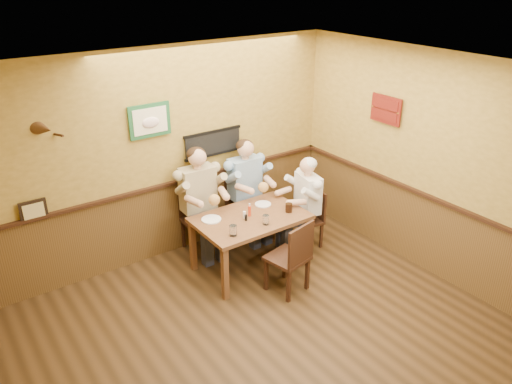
# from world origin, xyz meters

# --- Properties ---
(room) EXTENTS (5.02, 5.03, 2.81)m
(room) POSITION_xyz_m (0.13, 0.17, 1.69)
(room) COLOR black
(room) RESTS_ON ground
(dining_table) EXTENTS (1.40, 0.90, 0.75)m
(dining_table) POSITION_xyz_m (0.63, 1.50, 0.66)
(dining_table) COLOR brown
(dining_table) RESTS_ON ground
(chair_back_left) EXTENTS (0.46, 0.46, 0.95)m
(chair_back_left) POSITION_xyz_m (0.32, 2.28, 0.48)
(chair_back_left) COLOR #351D10
(chair_back_left) RESTS_ON ground
(chair_back_right) EXTENTS (0.43, 0.43, 0.93)m
(chair_back_right) POSITION_xyz_m (1.07, 2.27, 0.46)
(chair_back_right) COLOR #351D10
(chair_back_right) RESTS_ON ground
(chair_right_end) EXTENTS (0.45, 0.45, 0.83)m
(chair_right_end) POSITION_xyz_m (1.60, 1.51, 0.42)
(chair_right_end) COLOR #351D10
(chair_right_end) RESTS_ON ground
(chair_near_side) EXTENTS (0.52, 0.52, 0.96)m
(chair_near_side) POSITION_xyz_m (0.70, 0.84, 0.48)
(chair_near_side) COLOR #351D10
(chair_near_side) RESTS_ON ground
(diner_tan_shirt) EXTENTS (0.65, 0.65, 1.36)m
(diner_tan_shirt) POSITION_xyz_m (0.32, 2.28, 0.68)
(diner_tan_shirt) COLOR tan
(diner_tan_shirt) RESTS_ON ground
(diner_blue_polo) EXTENTS (0.61, 0.61, 1.33)m
(diner_blue_polo) POSITION_xyz_m (1.07, 2.27, 0.66)
(diner_blue_polo) COLOR #81A2C2
(diner_blue_polo) RESTS_ON ground
(diner_white_elder) EXTENTS (0.64, 0.64, 1.19)m
(diner_white_elder) POSITION_xyz_m (1.60, 1.51, 0.60)
(diner_white_elder) COLOR silver
(diner_white_elder) RESTS_ON ground
(water_glass_left) EXTENTS (0.11, 0.11, 0.13)m
(water_glass_left) POSITION_xyz_m (0.19, 1.23, 0.82)
(water_glass_left) COLOR silver
(water_glass_left) RESTS_ON dining_table
(water_glass_mid) EXTENTS (0.11, 0.11, 0.12)m
(water_glass_mid) POSITION_xyz_m (0.67, 1.23, 0.81)
(water_glass_mid) COLOR white
(water_glass_mid) RESTS_ON dining_table
(cola_tumbler) EXTENTS (0.10, 0.10, 0.12)m
(cola_tumbler) POSITION_xyz_m (1.11, 1.33, 0.81)
(cola_tumbler) COLOR black
(cola_tumbler) RESTS_ON dining_table
(hot_sauce_bottle) EXTENTS (0.04, 0.04, 0.16)m
(hot_sauce_bottle) POSITION_xyz_m (0.63, 1.52, 0.83)
(hot_sauce_bottle) COLOR red
(hot_sauce_bottle) RESTS_ON dining_table
(salt_shaker) EXTENTS (0.04, 0.04, 0.09)m
(salt_shaker) POSITION_xyz_m (0.55, 1.51, 0.80)
(salt_shaker) COLOR white
(salt_shaker) RESTS_ON dining_table
(pepper_shaker) EXTENTS (0.04, 0.04, 0.08)m
(pepper_shaker) POSITION_xyz_m (0.52, 1.45, 0.79)
(pepper_shaker) COLOR black
(pepper_shaker) RESTS_ON dining_table
(plate_far_left) EXTENTS (0.32, 0.32, 0.02)m
(plate_far_left) POSITION_xyz_m (0.18, 1.71, 0.76)
(plate_far_left) COLOR white
(plate_far_left) RESTS_ON dining_table
(plate_far_right) EXTENTS (0.22, 0.22, 0.01)m
(plate_far_right) POSITION_xyz_m (0.96, 1.68, 0.76)
(plate_far_right) COLOR silver
(plate_far_right) RESTS_ON dining_table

